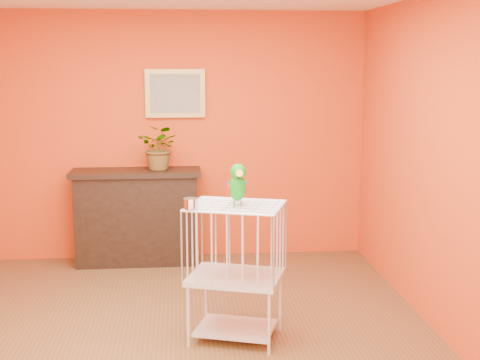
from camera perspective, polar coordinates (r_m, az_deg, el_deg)
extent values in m
plane|color=brown|center=(5.22, -5.29, -13.36)|extent=(4.50, 4.50, 0.00)
plane|color=#CB3F13|center=(7.08, -5.49, 3.74)|extent=(4.00, 0.00, 4.00)
plane|color=#CB3F13|center=(2.65, -5.67, -6.76)|extent=(4.00, 0.00, 4.00)
plane|color=#CB3F13|center=(5.24, 16.91, 1.17)|extent=(0.00, 4.50, 4.50)
cube|color=black|center=(7.01, -8.77, -3.32)|extent=(1.24, 0.41, 0.93)
cube|color=black|center=(6.92, -8.88, 0.63)|extent=(1.32, 0.47, 0.05)
cube|color=black|center=(6.83, -8.86, -3.68)|extent=(0.87, 0.02, 0.46)
cube|color=maroon|center=(7.01, -10.88, -4.26)|extent=(0.05, 0.19, 0.29)
cube|color=#234321|center=(7.00, -10.21, -4.26)|extent=(0.05, 0.19, 0.29)
cube|color=maroon|center=(6.99, -9.45, -4.25)|extent=(0.05, 0.19, 0.29)
cube|color=#234321|center=(6.99, -8.60, -4.24)|extent=(0.05, 0.19, 0.29)
cube|color=maroon|center=(6.98, -7.76, -4.23)|extent=(0.05, 0.19, 0.29)
imported|color=#26722D|center=(6.83, -6.83, 2.30)|extent=(0.56, 0.59, 0.36)
cube|color=#A8893C|center=(7.02, -5.55, 7.37)|extent=(0.62, 0.03, 0.50)
cube|color=gray|center=(7.00, -5.55, 7.37)|extent=(0.52, 0.01, 0.40)
cube|color=beige|center=(5.18, -0.38, -12.51)|extent=(0.68, 0.60, 0.02)
cube|color=beige|center=(5.04, -0.38, -8.29)|extent=(0.80, 0.70, 0.04)
cube|color=beige|center=(4.89, -0.39, -2.21)|extent=(0.80, 0.70, 0.01)
cylinder|color=beige|center=(4.99, -4.45, -11.58)|extent=(0.02, 0.02, 0.46)
cylinder|color=beige|center=(4.85, 2.50, -12.20)|extent=(0.02, 0.02, 0.46)
cylinder|color=beige|center=(5.41, -2.94, -9.84)|extent=(0.02, 0.02, 0.46)
cylinder|color=beige|center=(5.28, 3.45, -10.34)|extent=(0.02, 0.02, 0.46)
cylinder|color=silver|center=(4.75, -4.22, -2.01)|extent=(0.11, 0.11, 0.07)
cylinder|color=#59544C|center=(4.84, -0.51, -2.04)|extent=(0.01, 0.01, 0.05)
cylinder|color=#59544C|center=(4.85, 0.09, -2.02)|extent=(0.01, 0.01, 0.05)
ellipsoid|color=#0F890E|center=(4.82, -0.21, -0.64)|extent=(0.13, 0.18, 0.23)
ellipsoid|color=#0F890E|center=(4.77, -0.16, 0.73)|extent=(0.12, 0.12, 0.11)
cone|color=orange|center=(4.72, -0.08, 0.47)|extent=(0.06, 0.08, 0.07)
cone|color=black|center=(4.73, -0.10, 0.26)|extent=(0.03, 0.03, 0.03)
sphere|color=black|center=(4.74, -0.60, 0.82)|extent=(0.02, 0.02, 0.02)
sphere|color=black|center=(4.75, 0.33, 0.84)|extent=(0.02, 0.02, 0.02)
ellipsoid|color=#A50C0C|center=(4.83, -0.97, -0.75)|extent=(0.03, 0.07, 0.08)
ellipsoid|color=navy|center=(4.84, 0.51, -0.72)|extent=(0.03, 0.07, 0.08)
cone|color=#0F890E|center=(4.91, -0.32, -1.35)|extent=(0.08, 0.16, 0.12)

